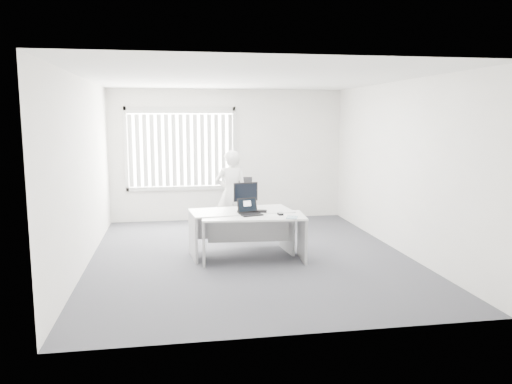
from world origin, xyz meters
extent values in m
plane|color=#57575F|center=(0.00, 0.00, 0.00)|extent=(6.00, 6.00, 0.00)
cube|color=white|center=(0.00, 3.00, 1.40)|extent=(5.00, 0.02, 2.80)
cube|color=white|center=(0.00, -3.00, 1.40)|extent=(5.00, 0.02, 2.80)
cube|color=white|center=(-2.50, 0.00, 1.40)|extent=(0.02, 6.00, 2.80)
cube|color=white|center=(2.50, 0.00, 1.40)|extent=(0.02, 6.00, 2.80)
cube|color=white|center=(0.00, 0.00, 2.80)|extent=(5.00, 6.00, 0.02)
cube|color=beige|center=(-1.00, 2.96, 1.55)|extent=(2.32, 0.06, 1.76)
cube|color=white|center=(0.02, -0.27, 0.70)|extent=(1.62, 0.85, 0.03)
cube|color=#A8A7AA|center=(-0.75, -0.21, 0.34)|extent=(0.09, 0.68, 0.69)
cube|color=#A8A7AA|center=(0.78, -0.32, 0.34)|extent=(0.09, 0.68, 0.69)
cube|color=white|center=(-0.13, 0.10, 0.72)|extent=(1.67, 0.92, 0.03)
cube|color=#A8A7AA|center=(-0.90, 0.02, 0.35)|extent=(0.11, 0.69, 0.70)
cube|color=#A8A7AA|center=(0.65, 0.18, 0.35)|extent=(0.11, 0.69, 0.70)
cylinder|color=black|center=(0.22, 2.28, 0.04)|extent=(0.58, 0.58, 0.07)
cylinder|color=black|center=(0.22, 2.28, 0.21)|extent=(0.07, 0.07, 0.43)
cube|color=black|center=(0.22, 2.28, 0.43)|extent=(0.44, 0.44, 0.07)
cube|color=black|center=(0.23, 2.48, 0.72)|extent=(0.41, 0.07, 0.51)
imported|color=white|center=(-0.12, 1.41, 0.81)|extent=(0.61, 0.41, 1.62)
cube|color=white|center=(0.38, -0.32, 0.72)|extent=(0.32, 0.24, 0.00)
cube|color=white|center=(0.56, -0.55, 0.72)|extent=(0.23, 0.26, 0.01)
cube|color=black|center=(0.03, -0.06, 0.74)|extent=(0.49, 0.25, 0.02)
camera|label=1|loc=(-1.21, -7.70, 2.21)|focal=35.00mm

